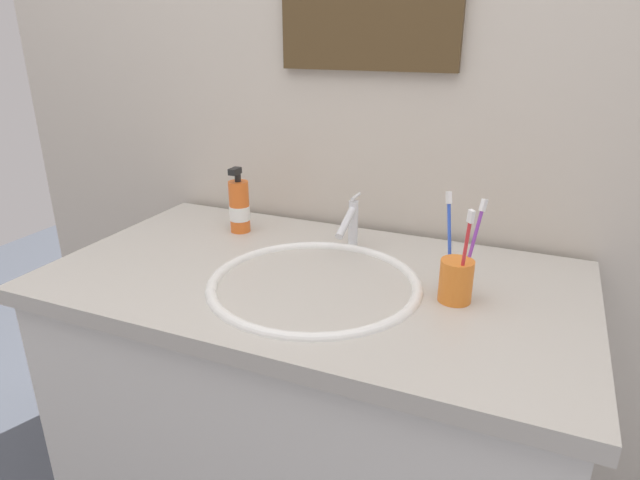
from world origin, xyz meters
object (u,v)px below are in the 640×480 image
toothbrush_purple (473,242)px  soap_dispenser (239,207)px  faucet (351,222)px  toothbrush_cup (456,280)px  toothbrush_blue (449,236)px  toothbrush_red (465,252)px

toothbrush_purple → soap_dispenser: toothbrush_purple is taller
faucet → soap_dispenser: 0.31m
toothbrush_cup → toothbrush_purple: size_ratio=0.44×
toothbrush_purple → toothbrush_blue: size_ratio=0.97×
faucet → toothbrush_red: size_ratio=0.73×
faucet → toothbrush_cup: size_ratio=1.63×
toothbrush_red → toothbrush_purple: bearing=82.7°
toothbrush_red → faucet: bearing=146.7°
toothbrush_red → soap_dispenser: (-0.61, 0.19, -0.05)m
faucet → soap_dispenser: soap_dispenser is taller
toothbrush_cup → toothbrush_red: (0.01, -0.02, 0.07)m
toothbrush_blue → faucet: bearing=152.5°
toothbrush_cup → toothbrush_blue: bearing=124.5°
toothbrush_blue → toothbrush_purple: bearing=-7.8°
toothbrush_purple → toothbrush_blue: (-0.05, 0.01, 0.00)m
toothbrush_purple → toothbrush_blue: toothbrush_blue is taller
toothbrush_cup → toothbrush_purple: 0.08m
faucet → toothbrush_purple: (0.30, -0.14, 0.05)m
toothbrush_red → soap_dispenser: toothbrush_red is taller
toothbrush_red → soap_dispenser: size_ratio=1.11×
toothbrush_purple → faucet: bearing=155.3°
faucet → toothbrush_blue: (0.26, -0.13, 0.05)m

